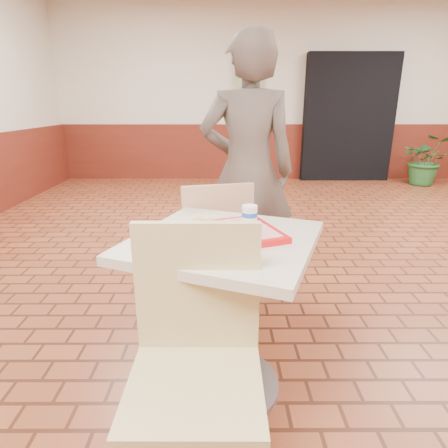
{
  "coord_description": "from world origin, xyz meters",
  "views": [
    {
      "loc": [
        -1.05,
        -2.07,
        1.37
      ],
      "look_at": [
        -1.05,
        -0.51,
        0.87
      ],
      "focal_mm": 30.0,
      "sensor_mm": 36.0,
      "label": 1
    }
  ],
  "objects_px": {
    "main_table": "(224,290)",
    "potted_plant": "(427,160)",
    "serving_tray": "(224,234)",
    "long_john_donut": "(237,231)",
    "chair_main_back": "(214,244)",
    "paper_cup": "(250,215)",
    "ring_donut": "(202,222)",
    "chair_main_front": "(196,351)",
    "customer": "(248,172)"
  },
  "relations": [
    {
      "from": "main_table",
      "to": "serving_tray",
      "type": "xyz_separation_m",
      "value": [
        0.0,
        0.0,
        0.28
      ]
    },
    {
      "from": "chair_main_front",
      "to": "long_john_donut",
      "type": "xyz_separation_m",
      "value": [
        0.15,
        0.39,
        0.31
      ]
    },
    {
      "from": "chair_main_back",
      "to": "paper_cup",
      "type": "bearing_deg",
      "value": 93.62
    },
    {
      "from": "main_table",
      "to": "ring_donut",
      "type": "distance_m",
      "value": 0.33
    },
    {
      "from": "customer",
      "to": "long_john_donut",
      "type": "height_order",
      "value": "customer"
    },
    {
      "from": "main_table",
      "to": "chair_main_front",
      "type": "distance_m",
      "value": 0.46
    },
    {
      "from": "chair_main_back",
      "to": "paper_cup",
      "type": "distance_m",
      "value": 0.7
    },
    {
      "from": "chair_main_back",
      "to": "potted_plant",
      "type": "height_order",
      "value": "chair_main_back"
    },
    {
      "from": "long_john_donut",
      "to": "main_table",
      "type": "bearing_deg",
      "value": 130.64
    },
    {
      "from": "serving_tray",
      "to": "ring_donut",
      "type": "xyz_separation_m",
      "value": [
        -0.1,
        0.08,
        0.03
      ]
    },
    {
      "from": "paper_cup",
      "to": "potted_plant",
      "type": "bearing_deg",
      "value": 54.83
    },
    {
      "from": "chair_main_front",
      "to": "potted_plant",
      "type": "height_order",
      "value": "chair_main_front"
    },
    {
      "from": "customer",
      "to": "paper_cup",
      "type": "distance_m",
      "value": 0.97
    },
    {
      "from": "long_john_donut",
      "to": "paper_cup",
      "type": "xyz_separation_m",
      "value": [
        0.06,
        0.15,
        0.03
      ]
    },
    {
      "from": "main_table",
      "to": "potted_plant",
      "type": "xyz_separation_m",
      "value": [
        3.52,
        4.91,
        -0.11
      ]
    },
    {
      "from": "ring_donut",
      "to": "paper_cup",
      "type": "xyz_separation_m",
      "value": [
        0.22,
        0.01,
        0.03
      ]
    },
    {
      "from": "main_table",
      "to": "paper_cup",
      "type": "height_order",
      "value": "paper_cup"
    },
    {
      "from": "paper_cup",
      "to": "main_table",
      "type": "bearing_deg",
      "value": -143.19
    },
    {
      "from": "long_john_donut",
      "to": "chair_main_back",
      "type": "bearing_deg",
      "value": 98.96
    },
    {
      "from": "chair_main_front",
      "to": "main_table",
      "type": "bearing_deg",
      "value": 78.0
    },
    {
      "from": "main_table",
      "to": "potted_plant",
      "type": "height_order",
      "value": "potted_plant"
    },
    {
      "from": "chair_main_front",
      "to": "paper_cup",
      "type": "bearing_deg",
      "value": 68.47
    },
    {
      "from": "ring_donut",
      "to": "paper_cup",
      "type": "relative_size",
      "value": 1.09
    },
    {
      "from": "main_table",
      "to": "customer",
      "type": "xyz_separation_m",
      "value": [
        0.17,
        1.06,
        0.37
      ]
    },
    {
      "from": "chair_main_front",
      "to": "customer",
      "type": "relative_size",
      "value": 0.54
    },
    {
      "from": "ring_donut",
      "to": "potted_plant",
      "type": "height_order",
      "value": "potted_plant"
    },
    {
      "from": "chair_main_front",
      "to": "ring_donut",
      "type": "distance_m",
      "value": 0.61
    },
    {
      "from": "customer",
      "to": "ring_donut",
      "type": "xyz_separation_m",
      "value": [
        -0.27,
        -0.98,
        -0.06
      ]
    },
    {
      "from": "customer",
      "to": "serving_tray",
      "type": "relative_size",
      "value": 3.87
    },
    {
      "from": "main_table",
      "to": "paper_cup",
      "type": "bearing_deg",
      "value": 36.81
    },
    {
      "from": "customer",
      "to": "serving_tray",
      "type": "xyz_separation_m",
      "value": [
        -0.17,
        -1.06,
        -0.09
      ]
    },
    {
      "from": "chair_main_back",
      "to": "potted_plant",
      "type": "relative_size",
      "value": 1.06
    },
    {
      "from": "long_john_donut",
      "to": "serving_tray",
      "type": "bearing_deg",
      "value": 130.64
    },
    {
      "from": "main_table",
      "to": "long_john_donut",
      "type": "distance_m",
      "value": 0.32
    },
    {
      "from": "serving_tray",
      "to": "potted_plant",
      "type": "height_order",
      "value": "potted_plant"
    },
    {
      "from": "serving_tray",
      "to": "potted_plant",
      "type": "distance_m",
      "value": 6.05
    },
    {
      "from": "chair_main_front",
      "to": "serving_tray",
      "type": "xyz_separation_m",
      "value": [
        0.1,
        0.45,
        0.27
      ]
    },
    {
      "from": "customer",
      "to": "ring_donut",
      "type": "relative_size",
      "value": 18.63
    },
    {
      "from": "main_table",
      "to": "customer",
      "type": "relative_size",
      "value": 0.44
    },
    {
      "from": "serving_tray",
      "to": "ring_donut",
      "type": "relative_size",
      "value": 4.82
    },
    {
      "from": "chair_main_back",
      "to": "paper_cup",
      "type": "xyz_separation_m",
      "value": [
        0.18,
        -0.57,
        0.37
      ]
    },
    {
      "from": "long_john_donut",
      "to": "potted_plant",
      "type": "xyz_separation_m",
      "value": [
        3.46,
        4.97,
        -0.42
      ]
    },
    {
      "from": "main_table",
      "to": "chair_main_back",
      "type": "distance_m",
      "value": 0.67
    },
    {
      "from": "chair_main_back",
      "to": "ring_donut",
      "type": "height_order",
      "value": "chair_main_back"
    },
    {
      "from": "chair_main_back",
      "to": "serving_tray",
      "type": "height_order",
      "value": "chair_main_back"
    },
    {
      "from": "serving_tray",
      "to": "long_john_donut",
      "type": "distance_m",
      "value": 0.09
    },
    {
      "from": "chair_main_front",
      "to": "serving_tray",
      "type": "height_order",
      "value": "chair_main_front"
    },
    {
      "from": "serving_tray",
      "to": "long_john_donut",
      "type": "height_order",
      "value": "long_john_donut"
    },
    {
      "from": "ring_donut",
      "to": "paper_cup",
      "type": "bearing_deg",
      "value": 3.03
    },
    {
      "from": "chair_main_back",
      "to": "serving_tray",
      "type": "bearing_deg",
      "value": 81.58
    }
  ]
}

